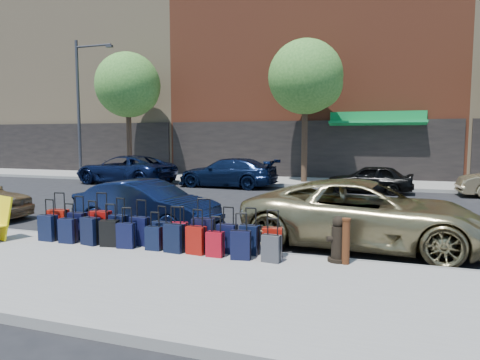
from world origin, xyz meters
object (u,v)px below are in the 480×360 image
(car_far_0, at_px, (125,170))
(streetlight, at_px, (81,100))
(tree_center, at_px, (308,79))
(car_near_1, at_px, (147,205))
(car_far_2, at_px, (370,179))
(fire_hydrant, at_px, (338,241))
(car_near_2, at_px, (365,214))
(suitcase_front_5, at_px, (161,234))
(tree_left, at_px, (130,87))
(bollard, at_px, (346,241))
(car_far_1, at_px, (227,173))

(car_far_0, bearing_deg, streetlight, -108.68)
(tree_center, bearing_deg, car_near_1, -99.54)
(streetlight, bearing_deg, car_far_2, -6.31)
(tree_center, height_order, fire_hydrant, tree_center)
(car_near_2, bearing_deg, suitcase_front_5, 120.31)
(streetlight, bearing_deg, car_near_1, -45.73)
(tree_left, xyz_separation_m, suitcase_front_5, (9.93, -14.32, -4.99))
(tree_left, relative_size, car_far_0, 1.34)
(tree_center, height_order, bollard, tree_center)
(car_far_0, relative_size, car_far_1, 1.10)
(suitcase_front_5, bearing_deg, car_near_1, 137.42)
(car_far_1, bearing_deg, car_far_0, -84.09)
(streetlight, relative_size, car_far_2, 2.19)
(tree_left, height_order, car_far_1, tree_left)
(streetlight, distance_m, car_far_0, 6.18)
(tree_left, xyz_separation_m, streetlight, (-2.94, -0.70, -0.75))
(car_far_0, height_order, car_far_2, car_far_0)
(car_far_1, bearing_deg, suitcase_front_5, 16.68)
(suitcase_front_5, bearing_deg, bollard, 9.81)
(car_near_1, bearing_deg, bollard, -103.76)
(car_far_0, height_order, car_far_1, car_far_0)
(bollard, bearing_deg, car_near_2, 82.98)
(fire_hydrant, bearing_deg, tree_center, 79.17)
(fire_hydrant, bearing_deg, streetlight, 117.73)
(fire_hydrant, distance_m, car_far_2, 11.66)
(fire_hydrant, height_order, car_far_2, car_far_2)
(streetlight, distance_m, car_near_2, 20.87)
(tree_center, xyz_separation_m, car_far_0, (-9.13, -2.78, -4.66))
(tree_center, distance_m, fire_hydrant, 15.32)
(car_far_1, bearing_deg, tree_left, -106.58)
(car_far_1, bearing_deg, car_far_2, 92.39)
(car_near_1, height_order, car_near_2, car_near_2)
(car_far_0, bearing_deg, car_far_1, 100.09)
(streetlight, xyz_separation_m, car_near_2, (16.89, -11.63, -3.92))
(car_near_2, relative_size, car_far_2, 1.47)
(bollard, bearing_deg, fire_hydrant, 139.07)
(bollard, distance_m, car_near_2, 2.03)
(bollard, bearing_deg, car_far_0, 136.86)
(tree_center, xyz_separation_m, car_near_1, (-2.08, -12.36, -4.76))
(tree_left, distance_m, car_near_1, 15.69)
(tree_center, height_order, car_far_0, tree_center)
(tree_center, bearing_deg, car_near_2, -74.38)
(fire_hydrant, xyz_separation_m, car_far_2, (0.17, 11.66, 0.08))
(fire_hydrant, relative_size, car_far_2, 0.23)
(suitcase_front_5, height_order, car_far_0, car_far_0)
(suitcase_front_5, distance_m, fire_hydrant, 3.63)
(tree_left, xyz_separation_m, tree_center, (10.50, 0.00, 0.00))
(tree_center, relative_size, fire_hydrant, 8.57)
(car_near_1, xyz_separation_m, car_near_2, (5.52, 0.03, 0.09))
(car_near_1, distance_m, car_far_0, 11.89)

